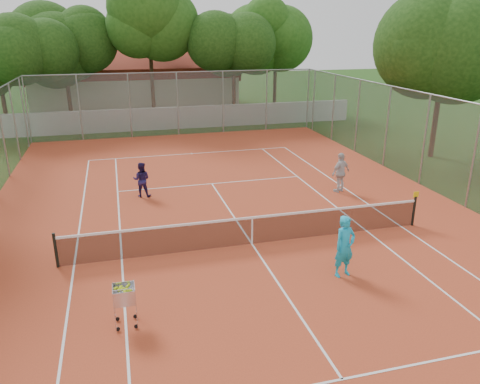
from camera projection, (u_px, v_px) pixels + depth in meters
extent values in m
plane|color=#193A0F|center=(252.00, 245.00, 15.17)|extent=(120.00, 120.00, 0.00)
cube|color=#B84423|center=(252.00, 244.00, 15.17)|extent=(18.00, 34.00, 0.02)
cube|color=white|center=(252.00, 244.00, 15.16)|extent=(10.98, 23.78, 0.01)
cube|color=black|center=(252.00, 230.00, 15.00)|extent=(11.88, 0.10, 0.98)
cube|color=slate|center=(252.00, 186.00, 14.50)|extent=(18.00, 34.00, 4.00)
cube|color=silver|center=(174.00, 118.00, 32.23)|extent=(26.00, 0.30, 1.50)
cube|color=beige|center=(135.00, 82.00, 40.36)|extent=(16.40, 9.00, 4.40)
cube|color=#15350D|center=(166.00, 52.00, 33.54)|extent=(29.00, 19.00, 10.00)
imported|color=#19ADD7|center=(345.00, 246.00, 12.98)|extent=(0.73, 0.55, 1.79)
imported|color=#21184A|center=(142.00, 180.00, 19.21)|extent=(0.83, 0.72, 1.45)
imported|color=silver|center=(341.00, 172.00, 19.72)|extent=(1.08, 0.77, 1.71)
cube|color=silver|center=(125.00, 304.00, 10.87)|extent=(0.58, 0.58, 1.11)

